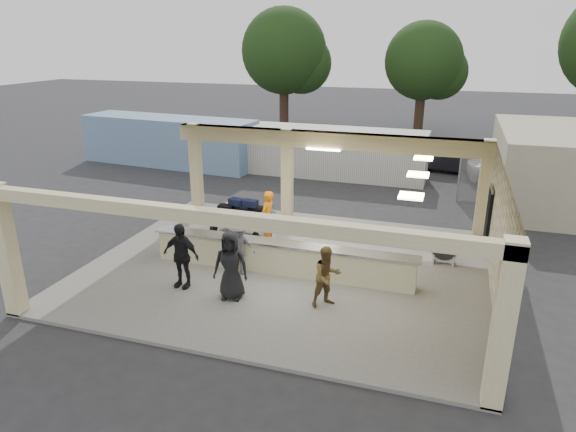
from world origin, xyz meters
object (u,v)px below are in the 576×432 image
(passenger_b, at_px, (181,255))
(car_dark, at_px, (448,158))
(drum_fan, at_px, (445,247))
(baggage_counter, at_px, (281,258))
(baggage_handler, at_px, (267,217))
(car_white_a, at_px, (521,171))
(luggage_cart, at_px, (240,215))
(container_white, at_px, (316,151))
(passenger_c, at_px, (239,248))
(container_blue, at_px, (169,141))
(passenger_d, at_px, (231,265))
(passenger_a, at_px, (327,277))

(passenger_b, bearing_deg, car_dark, 71.38)
(car_dark, bearing_deg, drum_fan, -168.90)
(baggage_counter, xyz_separation_m, baggage_handler, (-1.18, 2.08, 0.45))
(baggage_handler, bearing_deg, car_white_a, 148.61)
(luggage_cart, xyz_separation_m, container_white, (0.29, 9.37, 0.43))
(car_white_a, bearing_deg, baggage_counter, 144.07)
(baggage_counter, height_order, passenger_b, passenger_b)
(luggage_cart, distance_m, drum_fan, 7.13)
(baggage_handler, xyz_separation_m, car_dark, (5.61, 12.74, -0.31))
(baggage_counter, height_order, drum_fan, drum_fan)
(baggage_handler, height_order, car_dark, baggage_handler)
(baggage_handler, xyz_separation_m, passenger_c, (0.04, -2.58, -0.08))
(drum_fan, distance_m, container_blue, 17.96)
(luggage_cart, relative_size, passenger_d, 1.25)
(luggage_cart, relative_size, container_blue, 0.24)
(luggage_cart, distance_m, container_white, 9.38)
(drum_fan, height_order, container_white, container_white)
(passenger_b, relative_size, container_white, 0.17)
(passenger_b, bearing_deg, passenger_a, 6.43)
(passenger_b, relative_size, car_dark, 0.44)
(luggage_cart, xyz_separation_m, passenger_c, (1.30, -3.19, 0.16))
(passenger_c, relative_size, container_blue, 0.17)
(container_white, distance_m, container_blue, 8.42)
(luggage_cart, relative_size, passenger_a, 1.44)
(drum_fan, distance_m, car_dark, 12.58)
(drum_fan, bearing_deg, luggage_cart, 174.01)
(passenger_d, xyz_separation_m, car_white_a, (8.68, 15.15, -0.37))
(luggage_cart, xyz_separation_m, drum_fan, (7.12, -0.44, -0.15))
(passenger_c, bearing_deg, container_white, 54.27)
(drum_fan, xyz_separation_m, car_dark, (-0.25, 12.58, 0.09))
(passenger_a, relative_size, passenger_b, 0.87)
(luggage_cart, bearing_deg, passenger_a, -35.21)
(drum_fan, distance_m, passenger_b, 8.11)
(passenger_c, distance_m, container_blue, 15.43)
(container_blue, bearing_deg, car_dark, 16.76)
(container_blue, bearing_deg, passenger_c, -47.31)
(passenger_b, relative_size, passenger_c, 1.11)
(baggage_counter, relative_size, container_blue, 0.81)
(passenger_d, bearing_deg, passenger_b, 164.10)
(passenger_c, relative_size, car_dark, 0.39)
(baggage_counter, distance_m, baggage_handler, 2.44)
(passenger_d, bearing_deg, car_white_a, 51.29)
(baggage_handler, xyz_separation_m, passenger_d, (0.41, -4.00, 0.03))
(car_white_a, bearing_deg, container_blue, 89.62)
(passenger_a, distance_m, container_blue, 18.11)
(car_white_a, distance_m, car_dark, 3.83)
(luggage_cart, distance_m, car_dark, 13.94)
(baggage_handler, bearing_deg, car_dark, 164.04)
(passenger_a, xyz_separation_m, passenger_b, (-4.18, -0.19, 0.12))
(passenger_c, height_order, car_dark, passenger_c)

